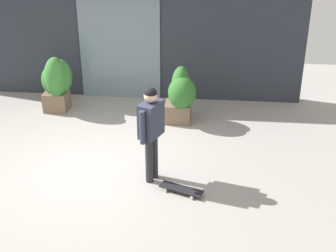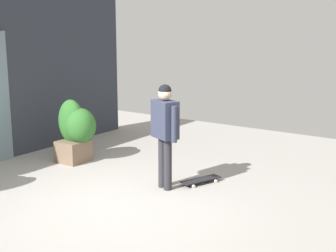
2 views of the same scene
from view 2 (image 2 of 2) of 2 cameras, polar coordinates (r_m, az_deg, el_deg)
ground_plane at (r=7.16m, az=-7.21°, el=-9.16°), size 12.00×12.00×0.00m
skateboarder at (r=7.48m, az=-0.36°, el=0.03°), size 0.41×0.58×1.67m
skateboard at (r=7.97m, az=3.92°, el=-6.40°), size 0.75×0.44×0.08m
planter_box_right at (r=9.25m, az=-10.89°, el=-0.41°), size 0.65×0.77×1.18m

